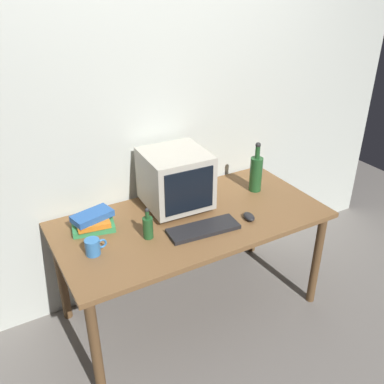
{
  "coord_description": "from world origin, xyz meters",
  "views": [
    {
      "loc": [
        -1.1,
        -1.92,
        2.1
      ],
      "look_at": [
        0.0,
        0.0,
        0.91
      ],
      "focal_mm": 39.83,
      "sensor_mm": 36.0,
      "label": 1
    }
  ],
  "objects_px": {
    "bottle_tall": "(256,173)",
    "bottle_short": "(148,227)",
    "crt_monitor": "(175,179)",
    "book_stack": "(93,222)",
    "keyboard": "(203,229)",
    "mug": "(93,247)",
    "computer_mouse": "(249,217)"
  },
  "relations": [
    {
      "from": "crt_monitor",
      "to": "computer_mouse",
      "type": "distance_m",
      "value": 0.51
    },
    {
      "from": "bottle_tall",
      "to": "crt_monitor",
      "type": "bearing_deg",
      "value": 172.97
    },
    {
      "from": "mug",
      "to": "keyboard",
      "type": "bearing_deg",
      "value": -8.89
    },
    {
      "from": "bottle_tall",
      "to": "mug",
      "type": "distance_m",
      "value": 1.2
    },
    {
      "from": "keyboard",
      "to": "bottle_short",
      "type": "bearing_deg",
      "value": 167.75
    },
    {
      "from": "bottle_short",
      "to": "mug",
      "type": "xyz_separation_m",
      "value": [
        -0.32,
        0.0,
        -0.03
      ]
    },
    {
      "from": "keyboard",
      "to": "bottle_tall",
      "type": "bearing_deg",
      "value": 29.62
    },
    {
      "from": "keyboard",
      "to": "bottle_tall",
      "type": "relative_size",
      "value": 1.2
    },
    {
      "from": "mug",
      "to": "crt_monitor",
      "type": "bearing_deg",
      "value": 20.54
    },
    {
      "from": "crt_monitor",
      "to": "mug",
      "type": "distance_m",
      "value": 0.68
    },
    {
      "from": "crt_monitor",
      "to": "bottle_short",
      "type": "xyz_separation_m",
      "value": [
        -0.3,
        -0.23,
        -0.12
      ]
    },
    {
      "from": "bottle_short",
      "to": "book_stack",
      "type": "height_order",
      "value": "bottle_short"
    },
    {
      "from": "computer_mouse",
      "to": "book_stack",
      "type": "relative_size",
      "value": 0.37
    },
    {
      "from": "book_stack",
      "to": "mug",
      "type": "xyz_separation_m",
      "value": [
        -0.08,
        -0.23,
        -0.0
      ]
    },
    {
      "from": "bottle_short",
      "to": "book_stack",
      "type": "xyz_separation_m",
      "value": [
        -0.24,
        0.24,
        -0.02
      ]
    },
    {
      "from": "book_stack",
      "to": "computer_mouse",
      "type": "bearing_deg",
      "value": -22.94
    },
    {
      "from": "bottle_tall",
      "to": "book_stack",
      "type": "relative_size",
      "value": 1.3
    },
    {
      "from": "bottle_short",
      "to": "mug",
      "type": "relative_size",
      "value": 1.59
    },
    {
      "from": "computer_mouse",
      "to": "bottle_short",
      "type": "xyz_separation_m",
      "value": [
        -0.61,
        0.12,
        0.05
      ]
    },
    {
      "from": "computer_mouse",
      "to": "keyboard",
      "type": "bearing_deg",
      "value": -174.81
    },
    {
      "from": "book_stack",
      "to": "mug",
      "type": "bearing_deg",
      "value": -107.82
    },
    {
      "from": "bottle_tall",
      "to": "bottle_short",
      "type": "xyz_separation_m",
      "value": [
        -0.87,
        -0.16,
        -0.06
      ]
    },
    {
      "from": "crt_monitor",
      "to": "computer_mouse",
      "type": "xyz_separation_m",
      "value": [
        0.31,
        -0.36,
        -0.17
      ]
    },
    {
      "from": "bottle_tall",
      "to": "book_stack",
      "type": "xyz_separation_m",
      "value": [
        -1.12,
        0.07,
        -0.08
      ]
    },
    {
      "from": "crt_monitor",
      "to": "mug",
      "type": "relative_size",
      "value": 3.36
    },
    {
      "from": "keyboard",
      "to": "computer_mouse",
      "type": "bearing_deg",
      "value": -0.39
    },
    {
      "from": "computer_mouse",
      "to": "book_stack",
      "type": "xyz_separation_m",
      "value": [
        -0.85,
        0.36,
        0.03
      ]
    },
    {
      "from": "crt_monitor",
      "to": "book_stack",
      "type": "xyz_separation_m",
      "value": [
        -0.54,
        0.0,
        -0.14
      ]
    },
    {
      "from": "keyboard",
      "to": "computer_mouse",
      "type": "height_order",
      "value": "computer_mouse"
    },
    {
      "from": "mug",
      "to": "bottle_short",
      "type": "bearing_deg",
      "value": -0.36
    },
    {
      "from": "computer_mouse",
      "to": "crt_monitor",
      "type": "bearing_deg",
      "value": 141.63
    },
    {
      "from": "crt_monitor",
      "to": "bottle_short",
      "type": "relative_size",
      "value": 2.11
    }
  ]
}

